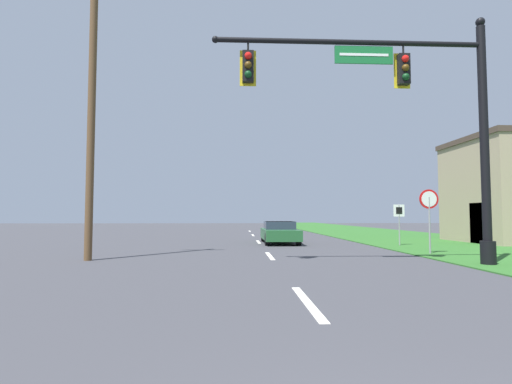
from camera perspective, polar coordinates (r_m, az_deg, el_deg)
grass_verge_right at (r=33.16m, az=18.10°, el=-5.82°), size 10.00×110.00×0.04m
road_center_line at (r=23.07m, az=0.35°, el=-7.15°), size 0.16×34.80×0.01m
signal_mast at (r=13.46m, az=22.29°, el=10.29°), size 8.63×0.47×7.69m
car_ahead at (r=22.05m, az=3.38°, el=-5.75°), size 1.83×4.70×1.19m
stop_sign at (r=17.06m, az=23.49°, el=-1.93°), size 0.76×0.07×2.50m
route_sign_post at (r=21.20m, az=19.76°, el=-3.16°), size 0.55×0.06×2.03m
utility_pole_near at (r=15.17m, az=-22.43°, el=11.21°), size 1.80×0.26×10.22m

